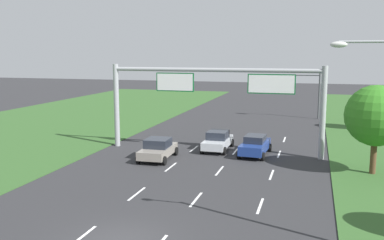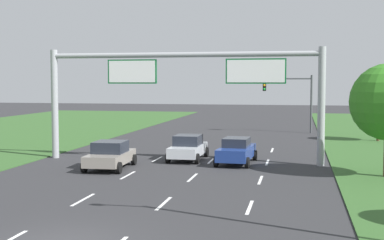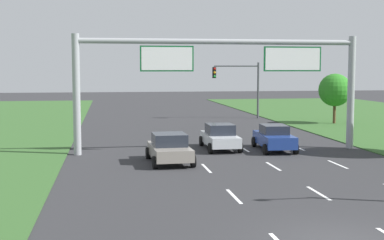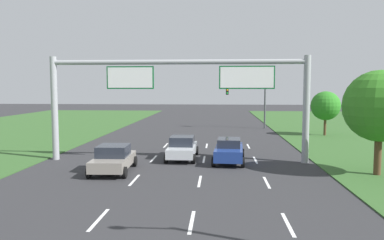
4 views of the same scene
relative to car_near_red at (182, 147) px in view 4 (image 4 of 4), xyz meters
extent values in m
cube|color=white|center=(-1.99, -12.12, -0.79)|extent=(0.14, 2.40, 0.01)
cube|color=white|center=(-1.99, -6.12, -0.79)|extent=(0.14, 2.40, 0.01)
cube|color=white|center=(-1.99, -0.12, -0.79)|extent=(0.14, 2.40, 0.01)
cube|color=white|center=(-1.99, 5.88, -0.79)|extent=(0.14, 2.40, 0.01)
cube|color=white|center=(1.51, -12.12, -0.79)|extent=(0.14, 2.40, 0.01)
cube|color=white|center=(1.51, -6.12, -0.79)|extent=(0.14, 2.40, 0.01)
cube|color=white|center=(1.51, -0.12, -0.79)|extent=(0.14, 2.40, 0.01)
cube|color=white|center=(1.51, 5.88, -0.79)|extent=(0.14, 2.40, 0.01)
cube|color=white|center=(5.01, -12.12, -0.79)|extent=(0.14, 2.40, 0.01)
cube|color=white|center=(5.01, -6.12, -0.79)|extent=(0.14, 2.40, 0.01)
cube|color=white|center=(5.01, -0.12, -0.79)|extent=(0.14, 2.40, 0.01)
cube|color=white|center=(5.01, 5.88, -0.79)|extent=(0.14, 2.40, 0.01)
cube|color=silver|center=(0.00, -0.01, -0.16)|extent=(1.79, 4.29, 0.62)
cube|color=#232833|center=(0.00, 0.03, 0.47)|extent=(1.59, 2.01, 0.64)
cylinder|color=black|center=(-0.89, 1.58, -0.48)|extent=(0.22, 0.64, 0.64)
cylinder|color=black|center=(0.91, 1.57, -0.48)|extent=(0.22, 0.64, 0.64)
cylinder|color=black|center=(-0.91, -1.60, -0.48)|extent=(0.22, 0.64, 0.64)
cylinder|color=black|center=(0.89, -1.61, -0.48)|extent=(0.22, 0.64, 0.64)
cube|color=gray|center=(-3.65, -4.27, -0.17)|extent=(2.08, 4.26, 0.61)
cube|color=#232833|center=(-3.65, -4.23, 0.45)|extent=(1.79, 1.93, 0.65)
cylinder|color=black|center=(-4.68, -2.76, -0.48)|extent=(0.25, 0.65, 0.64)
cylinder|color=black|center=(-2.73, -2.68, -0.48)|extent=(0.25, 0.65, 0.64)
cylinder|color=black|center=(-4.56, -5.85, -0.48)|extent=(0.25, 0.65, 0.64)
cylinder|color=black|center=(-2.61, -5.77, -0.48)|extent=(0.25, 0.65, 0.64)
cube|color=navy|center=(3.19, -0.93, -0.12)|extent=(2.02, 4.36, 0.71)
cube|color=#232833|center=(3.19, -0.90, 0.50)|extent=(1.58, 1.97, 0.54)
cylinder|color=black|center=(2.38, 0.70, -0.48)|extent=(0.26, 0.65, 0.64)
cylinder|color=black|center=(4.19, 0.59, -0.48)|extent=(0.26, 0.65, 0.64)
cylinder|color=black|center=(2.19, -2.46, -0.48)|extent=(0.26, 0.65, 0.64)
cylinder|color=black|center=(4.01, -2.57, -0.48)|extent=(0.26, 0.65, 0.64)
cylinder|color=#9EA0A5|center=(-8.64, -0.84, 2.70)|extent=(0.44, 0.44, 7.00)
cylinder|color=#9EA0A5|center=(8.16, -0.84, 2.70)|extent=(0.44, 0.44, 7.00)
cylinder|color=#9EA0A5|center=(-0.24, -0.84, 5.80)|extent=(16.80, 0.32, 0.32)
cube|color=#0C5B28|center=(-3.39, -0.84, 4.79)|extent=(3.16, 0.12, 1.51)
cube|color=white|center=(-3.39, -0.90, 4.79)|extent=(3.00, 0.01, 1.35)
cube|color=#0C5B28|center=(4.31, -0.84, 4.79)|extent=(3.60, 0.12, 1.51)
cube|color=white|center=(4.31, -0.90, 4.79)|extent=(3.44, 0.01, 1.35)
cylinder|color=#47494F|center=(8.05, 19.71, 2.00)|extent=(0.20, 0.20, 5.60)
cylinder|color=#47494F|center=(5.80, 19.71, 4.45)|extent=(4.50, 0.14, 0.14)
cube|color=black|center=(3.55, 19.71, 3.80)|extent=(0.32, 0.36, 1.10)
sphere|color=red|center=(3.55, 19.51, 4.17)|extent=(0.22, 0.22, 0.22)
sphere|color=orange|center=(3.55, 19.51, 3.80)|extent=(0.22, 0.22, 0.22)
sphere|color=green|center=(3.55, 19.51, 3.43)|extent=(0.22, 0.22, 0.22)
cylinder|color=#513823|center=(11.39, -4.16, 0.42)|extent=(0.39, 0.39, 2.43)
sphere|color=#337C21|center=(11.39, -4.16, 3.13)|extent=(3.98, 3.98, 3.98)
cylinder|color=#513823|center=(13.33, 13.24, 0.19)|extent=(0.26, 0.26, 1.97)
sphere|color=#2B7B22|center=(13.33, 13.24, 2.28)|extent=(2.95, 2.95, 2.95)
camera|label=1|loc=(7.50, -33.70, 7.15)|focal=40.00mm
camera|label=2|loc=(6.86, -32.95, 4.16)|focal=50.00mm
camera|label=3|loc=(-6.81, -32.25, 4.23)|focal=50.00mm
camera|label=4|loc=(2.46, -25.49, 4.16)|focal=35.00mm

